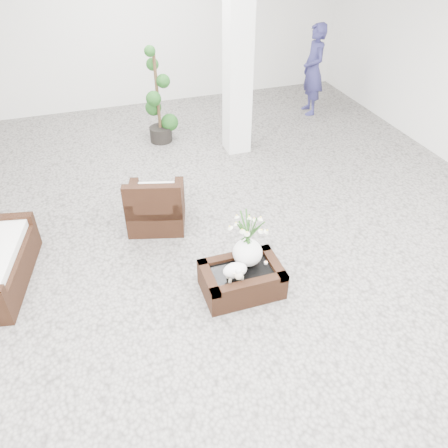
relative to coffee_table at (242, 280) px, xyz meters
name	(u,v)px	position (x,y,z in m)	size (l,w,h in m)	color
ground	(222,258)	(-0.05, 0.61, -0.16)	(11.00, 11.00, 0.00)	gray
column	(238,49)	(1.15, 3.41, 1.59)	(0.40, 0.40, 3.50)	white
coffee_table	(242,280)	(0.00, 0.00, 0.00)	(0.90, 0.60, 0.31)	black
sheep_figurine	(235,271)	(-0.12, -0.10, 0.26)	(0.28, 0.23, 0.21)	white
planter_narcissus	(248,236)	(0.10, 0.10, 0.56)	(0.44, 0.44, 0.80)	white
tealight	(266,263)	(0.30, 0.02, 0.17)	(0.04, 0.04, 0.03)	white
armchair	(156,199)	(-0.66, 1.61, 0.24)	(0.75, 0.72, 0.80)	black
topiary	(157,97)	(-0.07, 4.15, 0.70)	(0.45, 0.45, 1.71)	#173E14
shopper	(313,70)	(3.17, 4.50, 0.73)	(0.65, 0.42, 1.78)	navy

